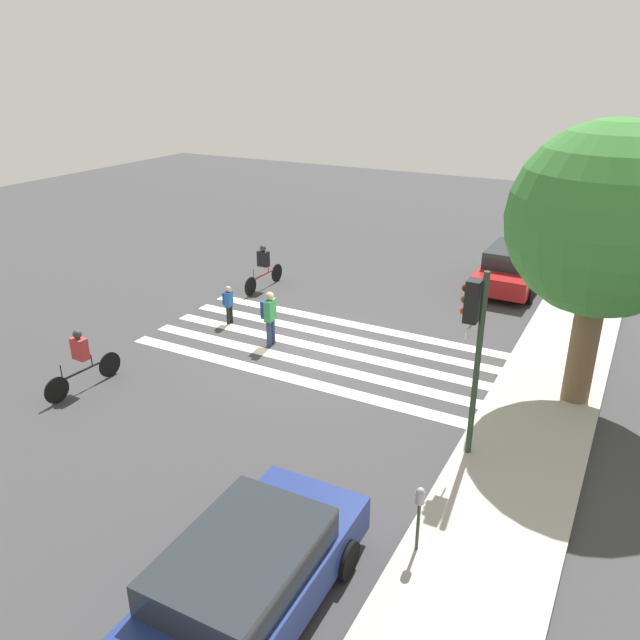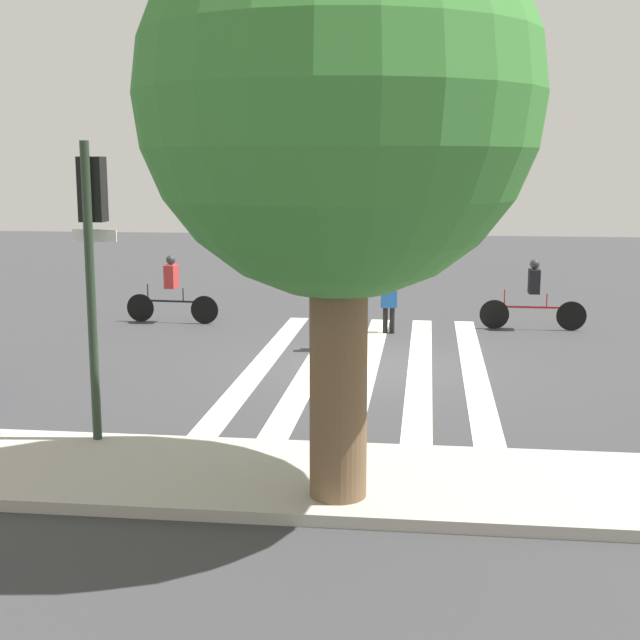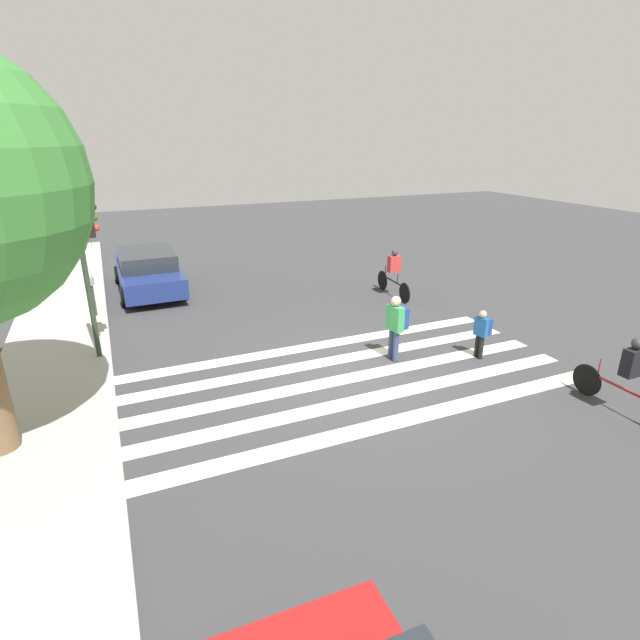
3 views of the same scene
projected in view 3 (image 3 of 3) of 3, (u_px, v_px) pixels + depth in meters
ground_plane at (353, 377)px, 11.35m from camera, size 60.00×60.00×0.00m
sidewalk_curb at (44, 437)px, 8.99m from camera, size 36.00×2.50×0.14m
crosswalk_stripes at (353, 377)px, 11.34m from camera, size 4.43×10.00×0.01m
traffic_light at (88, 245)px, 11.22m from camera, size 0.60×0.50×4.07m
parking_meter at (92, 287)px, 14.51m from camera, size 0.15×0.15×1.37m
pedestrian_adult_tall_backpack at (396, 323)px, 11.93m from camera, size 0.48×0.42×1.63m
pedestrian_adult_blue_shirt at (482, 330)px, 12.12m from camera, size 0.37×0.33×1.23m
cyclist_far_lane at (630, 374)px, 9.59m from camera, size 2.39×0.40×1.62m
cyclist_near_curb at (394, 271)px, 16.78m from camera, size 2.27×0.41×1.62m
car_parked_silver_sedan at (148, 270)px, 17.36m from camera, size 4.78×2.13×1.43m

